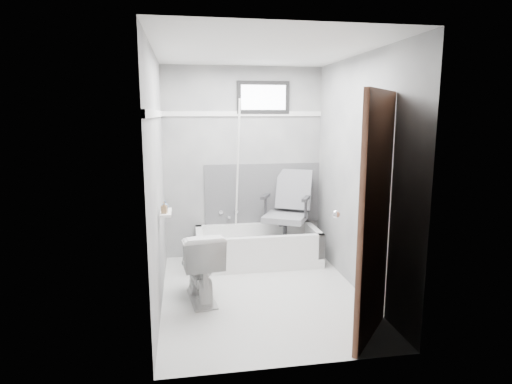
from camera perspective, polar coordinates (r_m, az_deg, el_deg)
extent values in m
plane|color=silver|center=(4.51, 0.77, -13.40)|extent=(2.60, 2.60, 0.00)
plane|color=silver|center=(4.17, 0.85, 18.39)|extent=(2.60, 2.60, 0.00)
cube|color=slate|center=(5.45, -1.68, 3.85)|extent=(2.00, 0.02, 2.40)
cube|color=slate|center=(2.93, 5.43, -1.89)|extent=(2.00, 0.02, 2.40)
cube|color=slate|center=(4.11, -13.03, 1.45)|extent=(0.02, 2.60, 2.40)
cube|color=slate|center=(4.46, 13.54, 2.12)|extent=(0.02, 2.60, 2.40)
imported|color=silver|center=(4.30, -7.44, -9.67)|extent=(0.49, 0.76, 0.70)
cube|color=#4C4C4F|center=(5.54, 0.92, -0.23)|extent=(1.50, 0.02, 0.78)
cube|color=white|center=(5.40, -1.69, 10.38)|extent=(2.00, 0.02, 0.06)
cube|color=white|center=(4.07, -13.20, 10.12)|extent=(0.02, 2.60, 0.06)
cylinder|color=white|center=(5.22, -2.50, 1.89)|extent=(0.02, 0.59, 1.87)
cube|color=white|center=(4.13, -11.92, -2.70)|extent=(0.10, 0.32, 0.02)
imported|color=olive|center=(4.04, -12.14, -2.06)|extent=(0.06, 0.06, 0.11)
imported|color=#4A6687|center=(4.18, -12.06, -1.73)|extent=(0.08, 0.08, 0.09)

